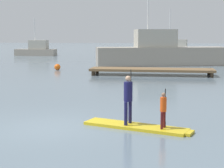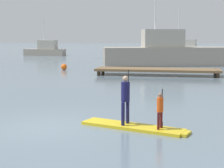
{
  "view_description": "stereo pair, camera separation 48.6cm",
  "coord_description": "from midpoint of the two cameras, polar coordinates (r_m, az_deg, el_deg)",
  "views": [
    {
      "loc": [
        3.84,
        -11.87,
        3.12
      ],
      "look_at": [
        1.67,
        3.12,
        1.09
      ],
      "focal_mm": 59.64,
      "sensor_mm": 36.0,
      "label": 1
    },
    {
      "loc": [
        4.32,
        -11.79,
        3.12
      ],
      "look_at": [
        1.67,
        3.12,
        1.09
      ],
      "focal_mm": 59.64,
      "sensor_mm": 36.0,
      "label": 2
    }
  ],
  "objects": [
    {
      "name": "paddler_adult",
      "position": [
        12.47,
        1.38,
        -1.93
      ],
      "size": [
        0.37,
        0.5,
        1.84
      ],
      "color": "#19194C",
      "rests_on": "paddleboard_near"
    },
    {
      "name": "paddler_child_solo",
      "position": [
        12.05,
        6.74,
        -3.71
      ],
      "size": [
        0.26,
        0.39,
        1.28
      ],
      "color": "#4C1419",
      "rests_on": "paddleboard_near"
    },
    {
      "name": "trawler_grey_distant",
      "position": [
        56.24,
        8.68,
        5.28
      ],
      "size": [
        8.08,
        3.28,
        6.85
      ],
      "color": "silver",
      "rests_on": "ground"
    },
    {
      "name": "mooring_buoy_near",
      "position": [
        33.01,
        -8.79,
        2.59
      ],
      "size": [
        0.54,
        0.54,
        0.54
      ],
      "primitive_type": "sphere",
      "color": "orange",
      "rests_on": "ground"
    },
    {
      "name": "floating_dock",
      "position": [
        28.6,
        5.6,
        2.19
      ],
      "size": [
        9.39,
        2.16,
        0.52
      ],
      "color": "brown",
      "rests_on": "ground"
    },
    {
      "name": "motor_boat_small_navy",
      "position": [
        55.76,
        -11.73,
        5.16
      ],
      "size": [
        6.0,
        1.89,
        5.42
      ],
      "color": "#9E9384",
      "rests_on": "ground"
    },
    {
      "name": "paddleboard_near",
      "position": [
        12.53,
        2.77,
        -6.56
      ],
      "size": [
        3.75,
        1.91,
        0.1
      ],
      "color": "gold",
      "rests_on": "ground"
    },
    {
      "name": "ground_plane",
      "position": [
        12.9,
        -10.52,
        -6.5
      ],
      "size": [
        240.0,
        240.0,
        0.0
      ],
      "primitive_type": "plane",
      "color": "slate"
    },
    {
      "name": "fishing_boat_white_large",
      "position": [
        37.82,
        7.1,
        4.77
      ],
      "size": [
        13.49,
        6.33,
        9.88
      ],
      "color": "#9E9384",
      "rests_on": "ground"
    }
  ]
}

